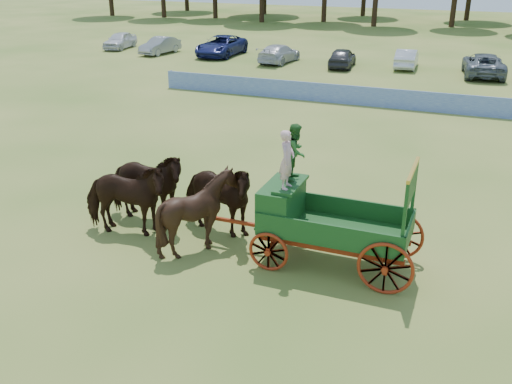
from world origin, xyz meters
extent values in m
plane|color=#9E9547|center=(0.00, 0.00, 0.00)|extent=(160.00, 160.00, 0.00)
imported|color=black|center=(-5.01, -0.07, 1.14)|extent=(2.88, 1.73, 2.28)
imported|color=black|center=(-5.01, 1.03, 1.14)|extent=(2.82, 1.53, 2.28)
imported|color=black|center=(-2.61, -0.07, 1.14)|extent=(2.46, 2.30, 2.28)
imported|color=black|center=(-2.61, 1.03, 1.14)|extent=(2.88, 1.72, 2.28)
cube|color=#A12B10|center=(-0.41, 0.48, 0.60)|extent=(0.12, 2.00, 0.12)
cube|color=#A12B10|center=(2.59, 0.48, 0.60)|extent=(0.12, 2.00, 0.12)
cube|color=#A12B10|center=(1.09, -0.07, 0.72)|extent=(3.80, 0.10, 0.12)
cube|color=#A12B10|center=(1.09, 1.03, 0.72)|extent=(3.80, 0.10, 0.12)
cube|color=#A12B10|center=(-1.31, 0.48, 0.75)|extent=(2.80, 0.09, 0.09)
cube|color=#194D1F|center=(1.09, 0.48, 1.00)|extent=(3.80, 1.80, 0.10)
cube|color=#194D1F|center=(1.09, -0.40, 1.30)|extent=(3.80, 0.06, 0.55)
cube|color=#194D1F|center=(1.09, 1.36, 1.30)|extent=(3.80, 0.06, 0.55)
cube|color=#194D1F|center=(2.97, 0.48, 1.30)|extent=(0.06, 1.80, 0.55)
cube|color=#194D1F|center=(-0.41, 0.48, 1.55)|extent=(0.85, 1.70, 1.05)
cube|color=#194D1F|center=(-0.16, 0.48, 2.12)|extent=(0.55, 1.50, 0.08)
cube|color=#194D1F|center=(-0.79, 0.48, 1.35)|extent=(0.10, 1.60, 0.65)
cube|color=#194D1F|center=(-0.61, 0.48, 1.05)|extent=(0.55, 1.60, 0.06)
cube|color=#194D1F|center=(2.89, -0.32, 1.95)|extent=(0.08, 0.08, 1.80)
cube|color=#194D1F|center=(2.89, 1.28, 1.95)|extent=(0.08, 0.08, 1.80)
cube|color=#194D1F|center=(2.89, 0.48, 2.55)|extent=(0.07, 1.75, 0.75)
cube|color=gold|center=(2.89, 0.48, 2.95)|extent=(0.08, 1.80, 0.09)
cube|color=gold|center=(2.85, 0.48, 2.55)|extent=(0.02, 1.30, 0.12)
torus|color=#A12B10|center=(-0.41, -0.47, 0.55)|extent=(1.09, 0.09, 1.09)
torus|color=#A12B10|center=(-0.41, 1.43, 0.55)|extent=(1.09, 0.09, 1.09)
torus|color=#A12B10|center=(2.59, -0.47, 0.70)|extent=(1.39, 0.09, 1.39)
torus|color=#A12B10|center=(2.59, 1.43, 0.70)|extent=(1.39, 0.09, 1.39)
imported|color=beige|center=(-0.16, 0.13, 2.92)|extent=(0.36, 0.55, 1.52)
imported|color=#265F23|center=(-0.16, 0.83, 2.91)|extent=(0.57, 0.73, 1.50)
cube|color=#1F42A9|center=(-1.00, 18.00, 0.53)|extent=(26.00, 0.08, 1.05)
imported|color=silver|center=(-26.00, 30.41, 0.71)|extent=(2.21, 4.34, 1.41)
imported|color=gray|center=(-21.25, 29.20, 0.68)|extent=(1.91, 4.25, 1.35)
imported|color=navy|center=(-16.10, 30.21, 0.80)|extent=(2.66, 5.75, 1.60)
imported|color=silver|center=(-10.66, 28.97, 0.69)|extent=(2.32, 4.89, 1.38)
imported|color=#333338|center=(-5.71, 28.86, 0.71)|extent=(2.04, 4.27, 1.41)
imported|color=silver|center=(-1.29, 30.28, 0.68)|extent=(1.66, 4.20, 1.36)
imported|color=slate|center=(3.99, 29.21, 0.77)|extent=(3.12, 5.77, 1.54)
cylinder|color=#382314|center=(-22.15, 54.78, 2.40)|extent=(0.60, 0.60, 4.80)
cylinder|color=#382314|center=(-8.58, 55.59, 2.80)|extent=(0.60, 0.60, 5.60)
cylinder|color=#382314|center=(-0.20, 58.25, 2.76)|extent=(0.60, 0.60, 5.52)
camera|label=1|loc=(4.14, -12.69, 7.68)|focal=40.00mm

